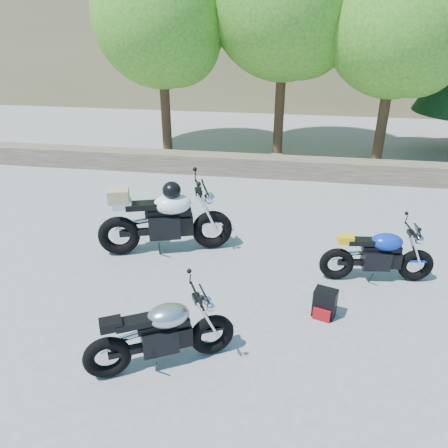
{
  "coord_description": "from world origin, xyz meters",
  "views": [
    {
      "loc": [
        1.19,
        -5.32,
        3.91
      ],
      "look_at": [
        0.2,
        1.0,
        0.75
      ],
      "focal_mm": 35.0,
      "sensor_mm": 36.0,
      "label": 1
    }
  ],
  "objects": [
    {
      "name": "white_bike",
      "position": [
        -0.89,
        1.27,
        0.64
      ],
      "size": [
        2.31,
        0.97,
        1.31
      ],
      "rotation": [
        0.0,
        0.0,
        0.3
      ],
      "color": "black",
      "rests_on": "ground"
    },
    {
      "name": "ground",
      "position": [
        0.0,
        0.0,
        0.0
      ],
      "size": [
        90.0,
        90.0,
        0.0
      ],
      "primitive_type": "plane",
      "color": "gray",
      "rests_on": "ground"
    },
    {
      "name": "tree_decid_mid",
      "position": [
        0.91,
        7.54,
        4.04
      ],
      "size": [
        4.08,
        4.08,
        6.24
      ],
      "color": "#382314",
      "rests_on": "ground"
    },
    {
      "name": "tree_decid_left",
      "position": [
        -2.39,
        7.14,
        3.63
      ],
      "size": [
        3.67,
        3.67,
        5.62
      ],
      "color": "#382314",
      "rests_on": "ground"
    },
    {
      "name": "tree_decid_right",
      "position": [
        3.71,
        6.94,
        3.5
      ],
      "size": [
        3.54,
        3.54,
        5.41
      ],
      "color": "#382314",
      "rests_on": "ground"
    },
    {
      "name": "silver_bike",
      "position": [
        -0.17,
        -1.43,
        0.45
      ],
      "size": [
        1.7,
        0.96,
        0.92
      ],
      "rotation": [
        0.0,
        0.0,
        0.47
      ],
      "color": "black",
      "rests_on": "ground"
    },
    {
      "name": "blue_bike",
      "position": [
        2.67,
        0.89,
        0.44
      ],
      "size": [
        1.79,
        0.57,
        0.9
      ],
      "rotation": [
        0.0,
        0.0,
        0.12
      ],
      "color": "black",
      "rests_on": "ground"
    },
    {
      "name": "stone_wall",
      "position": [
        0.0,
        5.5,
        0.25
      ],
      "size": [
        22.0,
        0.55,
        0.5
      ],
      "primitive_type": "cube",
      "color": "brown",
      "rests_on": "ground"
    },
    {
      "name": "backpack",
      "position": [
        1.81,
        -0.18,
        0.2
      ],
      "size": [
        0.36,
        0.34,
        0.42
      ],
      "rotation": [
        0.0,
        0.0,
        -0.31
      ],
      "color": "black",
      "rests_on": "ground"
    }
  ]
}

